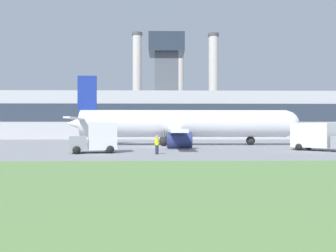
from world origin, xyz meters
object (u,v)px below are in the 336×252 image
(baggage_truck, at_px, (320,137))
(ground_crew_person, at_px, (157,145))
(fuel_truck, at_px, (97,138))
(airplane, at_px, (181,124))
(pushback_tug, at_px, (326,138))

(baggage_truck, height_order, ground_crew_person, baggage_truck)
(fuel_truck, distance_m, ground_crew_person, 5.77)
(ground_crew_person, bearing_deg, fuel_truck, 161.99)
(airplane, bearing_deg, baggage_truck, -40.69)
(baggage_truck, relative_size, ground_crew_person, 3.78)
(fuel_truck, height_order, ground_crew_person, fuel_truck)
(pushback_tug, height_order, ground_crew_person, pushback_tug)
(airplane, relative_size, pushback_tug, 7.12)
(baggage_truck, distance_m, fuel_truck, 21.70)
(airplane, xyz_separation_m, fuel_truck, (-8.44, -13.70, -1.46))
(baggage_truck, distance_m, ground_crew_person, 16.64)
(airplane, relative_size, ground_crew_person, 19.26)
(pushback_tug, xyz_separation_m, ground_crew_person, (-21.67, -14.06, -0.15))
(baggage_truck, xyz_separation_m, ground_crew_person, (-16.09, -4.20, -0.52))
(airplane, bearing_deg, fuel_truck, -121.64)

